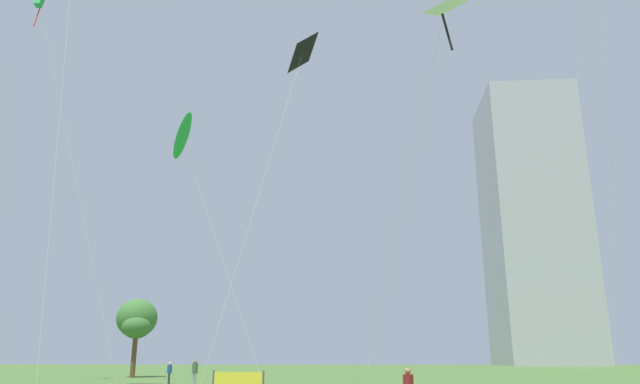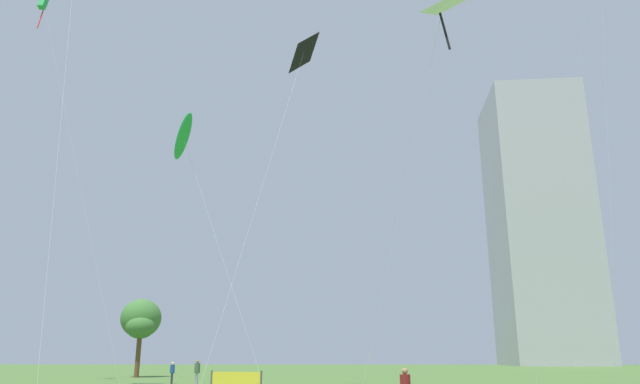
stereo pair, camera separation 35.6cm
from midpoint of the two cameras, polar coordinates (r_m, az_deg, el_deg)
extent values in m
cylinder|color=gray|center=(45.16, -12.55, -17.60)|extent=(0.17, 0.17, 0.89)
cylinder|color=gray|center=(44.98, -12.50, -17.61)|extent=(0.17, 0.17, 0.89)
cylinder|color=#3F593F|center=(45.05, -12.46, -16.59)|extent=(0.41, 0.41, 0.71)
sphere|color=#997051|center=(45.05, -12.42, -15.99)|extent=(0.24, 0.24, 0.24)
cylinder|color=#2D2D33|center=(48.65, -14.87, -17.36)|extent=(0.15, 0.15, 0.80)
cylinder|color=#2D2D33|center=(48.82, -14.89, -17.36)|extent=(0.15, 0.15, 0.80)
cylinder|color=#1E478C|center=(48.72, -14.82, -16.52)|extent=(0.37, 0.37, 0.63)
sphere|color=beige|center=(48.71, -14.78, -16.03)|extent=(0.22, 0.22, 0.22)
cylinder|color=maroon|center=(21.57, 8.21, -18.21)|extent=(0.37, 0.37, 0.64)
sphere|color=#997051|center=(21.56, 8.16, -17.07)|extent=(0.22, 0.22, 0.22)
cylinder|color=silver|center=(32.56, -10.02, -6.18)|extent=(5.78, 1.79, 14.85)
ellipsoid|color=green|center=(36.01, -13.70, 5.38)|extent=(2.34, 3.74, 2.37)
cylinder|color=silver|center=(35.71, -6.29, -0.13)|extent=(4.76, 7.40, 23.42)
pyramid|color=black|center=(43.46, -2.01, 13.58)|extent=(2.22, 2.31, 2.20)
cylinder|color=silver|center=(52.93, -23.24, 1.73)|extent=(10.63, 0.37, 33.85)
cube|color=green|center=(62.21, -26.06, 16.62)|extent=(0.60, 0.89, 1.51)
cylinder|color=red|center=(61.41, -26.24, 15.35)|extent=(0.21, 0.55, 2.57)
cylinder|color=silver|center=(30.51, 26.09, 7.36)|extent=(0.47, 4.68, 26.53)
cylinder|color=silver|center=(24.66, 7.74, -1.42)|extent=(3.78, 4.46, 16.33)
pyramid|color=white|center=(26.24, 11.83, 17.51)|extent=(1.83, 1.39, 0.74)
cylinder|color=black|center=(25.60, 12.03, 15.20)|extent=(0.38, 0.20, 1.78)
cylinder|color=silver|center=(38.10, -24.65, 5.39)|extent=(5.31, 8.02, 29.89)
cylinder|color=silver|center=(33.43, 23.40, 8.17)|extent=(4.55, 7.95, 29.90)
cylinder|color=brown|center=(64.66, -18.03, -15.21)|extent=(0.49, 0.49, 4.02)
ellipsoid|color=#3D7033|center=(64.73, -17.80, -12.51)|extent=(3.01, 3.01, 2.47)
cylinder|color=brown|center=(65.69, -18.03, -15.00)|extent=(0.48, 0.48, 4.52)
ellipsoid|color=#3D7033|center=(65.81, -17.75, -11.76)|extent=(4.22, 4.22, 4.04)
cube|color=#A8A8AD|center=(156.56, 20.18, -3.07)|extent=(22.79, 26.35, 68.51)
camera|label=1|loc=(0.18, -90.32, 0.09)|focal=32.46mm
camera|label=2|loc=(0.18, 89.68, -0.09)|focal=32.46mm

